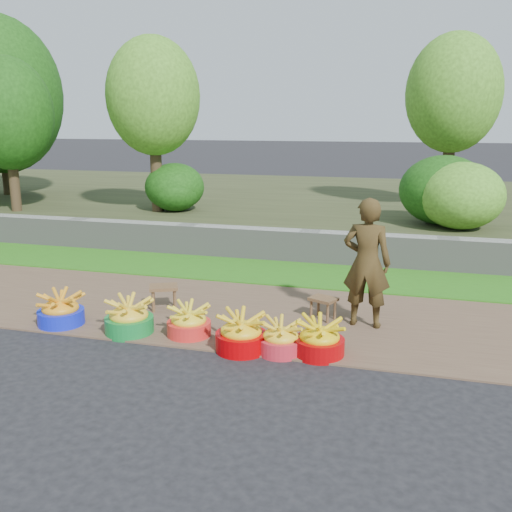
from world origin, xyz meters
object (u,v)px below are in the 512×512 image
(basin_c, at_px, (189,323))
(vendor_woman, at_px, (367,263))
(basin_f, at_px, (319,340))
(stool_left, at_px, (164,291))
(basin_b, at_px, (129,318))
(basin_d, at_px, (241,334))
(basin_e, at_px, (281,339))
(basin_a, at_px, (61,311))
(stool_right, at_px, (323,302))

(basin_c, height_order, vendor_woman, vendor_woman)
(basin_f, relative_size, stool_left, 1.20)
(basin_b, relative_size, basin_c, 1.11)
(basin_d, bearing_deg, vendor_woman, 42.11)
(basin_c, xyz_separation_m, basin_f, (1.50, -0.14, 0.01))
(basin_b, relative_size, basin_e, 1.17)
(basin_a, xyz_separation_m, stool_right, (2.96, 1.00, 0.06))
(basin_e, bearing_deg, basin_f, 6.66)
(basin_f, bearing_deg, stool_right, 96.99)
(basin_e, bearing_deg, stool_right, 76.24)
(basin_c, xyz_separation_m, basin_d, (0.68, -0.23, 0.02))
(basin_c, relative_size, stool_left, 1.14)
(basin_f, xyz_separation_m, stool_right, (-0.13, 1.06, 0.06))
(stool_right, bearing_deg, basin_d, -120.90)
(basin_b, relative_size, stool_left, 1.27)
(basin_a, bearing_deg, vendor_woman, 14.92)
(basin_d, bearing_deg, basin_f, 6.18)
(basin_c, distance_m, basin_e, 1.11)
(basin_f, height_order, vendor_woman, vendor_woman)
(basin_a, distance_m, basin_c, 1.60)
(stool_left, bearing_deg, basin_e, -28.19)
(basin_e, relative_size, stool_right, 1.25)
(stool_right, bearing_deg, basin_b, -153.72)
(basin_e, relative_size, stool_left, 1.09)
(basin_d, height_order, basin_f, basin_d)
(stool_left, bearing_deg, basin_a, -139.02)
(basin_a, xyz_separation_m, basin_c, (1.60, 0.07, -0.01))
(basin_d, xyz_separation_m, stool_left, (-1.33, 0.98, 0.09))
(stool_right, bearing_deg, vendor_woman, -8.32)
(basin_b, height_order, stool_right, basin_b)
(basin_a, xyz_separation_m, stool_left, (0.95, 0.83, 0.09))
(basin_a, height_order, basin_c, basin_a)
(basin_f, relative_size, stool_right, 1.38)
(basin_a, xyz_separation_m, vendor_woman, (3.47, 0.92, 0.60))
(basin_b, distance_m, stool_left, 0.85)
(basin_b, relative_size, basin_d, 1.01)
(basin_c, height_order, basin_f, basin_f)
(basin_d, bearing_deg, stool_right, 59.10)
(basin_a, relative_size, stool_left, 1.24)
(basin_c, bearing_deg, stool_left, 130.66)
(basin_d, distance_m, stool_left, 1.65)
(basin_e, xyz_separation_m, stool_left, (-1.74, 0.93, 0.11))
(vendor_woman, bearing_deg, basin_c, 28.76)
(basin_a, relative_size, basin_f, 1.04)
(basin_b, distance_m, basin_f, 2.19)
(basin_e, bearing_deg, vendor_woman, 53.20)
(basin_a, relative_size, basin_c, 1.09)
(basin_f, xyz_separation_m, vendor_woman, (0.37, 0.99, 0.60))
(basin_d, height_order, stool_left, basin_d)
(basin_b, bearing_deg, basin_f, -1.08)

